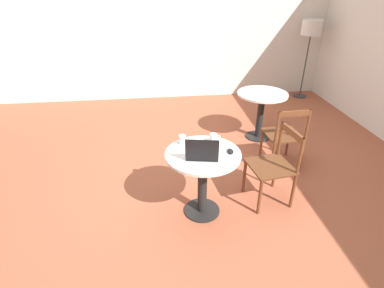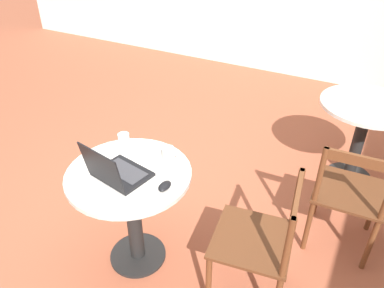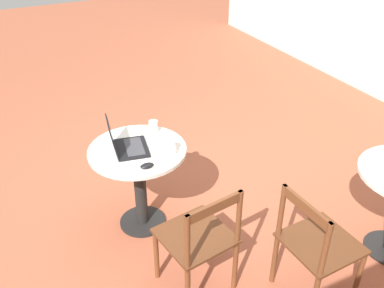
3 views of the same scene
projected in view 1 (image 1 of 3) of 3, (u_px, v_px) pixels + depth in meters
The scene contains 11 objects.
ground_plane at pixel (188, 185), 3.72m from camera, with size 16.00×16.00×0.00m, color #9E5138.
wall_back at pixel (169, 31), 5.87m from camera, with size 9.40×0.06×2.70m.
cafe_table_near at pixel (203, 169), 3.04m from camera, with size 0.76×0.76×0.74m.
cafe_table_mid at pixel (261, 105), 4.58m from camera, with size 0.76×0.76×0.74m.
chair_near_right at pixel (274, 166), 3.28m from camera, with size 0.51×0.51×0.87m.
chair_mid_front at pixel (284, 136), 3.90m from camera, with size 0.47×0.47×0.87m.
floor_lamp at pixel (312, 31), 5.86m from camera, with size 0.39×0.39×1.56m.
laptop at pixel (202, 153), 2.85m from camera, with size 0.36×0.33×0.25m.
mouse at pixel (230, 151), 2.95m from camera, with size 0.06×0.10×0.03m.
mug at pixel (214, 138), 3.14m from camera, with size 0.11×0.08×0.09m.
drinking_glass at pixel (182, 140), 3.09m from camera, with size 0.07×0.07×0.10m.
Camera 1 is at (-0.32, -2.99, 2.25)m, focal length 28.00 mm.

